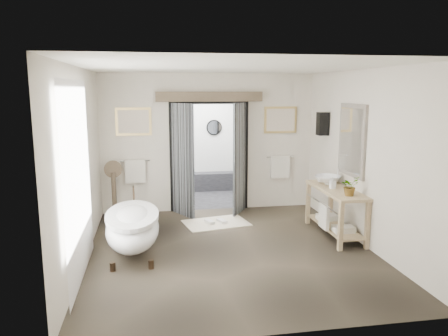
{
  "coord_description": "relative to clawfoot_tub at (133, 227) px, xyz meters",
  "views": [
    {
      "loc": [
        -1.22,
        -6.6,
        2.58
      ],
      "look_at": [
        0.0,
        0.6,
        1.25
      ],
      "focal_mm": 35.0,
      "sensor_mm": 36.0,
      "label": 1
    }
  ],
  "objects": [
    {
      "name": "back_wall_dressing",
      "position": [
        1.54,
        2.18,
        1.12
      ],
      "size": [
        3.82,
        0.76,
        2.52
      ],
      "color": "black",
      "rests_on": "ground_plane"
    },
    {
      "name": "pedestal_mirror",
      "position": [
        -0.43,
        1.97,
        0.07
      ],
      "size": [
        0.35,
        0.23,
        1.19
      ],
      "color": "brown",
      "rests_on": "ground_plane"
    },
    {
      "name": "slippers",
      "position": [
        1.52,
        1.34,
        -0.4
      ],
      "size": [
        0.44,
        0.29,
        0.05
      ],
      "color": "silver",
      "rests_on": "rug"
    },
    {
      "name": "ground_plane",
      "position": [
        1.54,
        -0.13,
        -0.44
      ],
      "size": [
        5.0,
        5.0,
        0.0
      ],
      "primitive_type": "plane",
      "color": "brown"
    },
    {
      "name": "rug",
      "position": [
        1.53,
        1.33,
        -0.43
      ],
      "size": [
        1.33,
        1.02,
        0.01
      ],
      "primitive_type": "cube",
      "rotation": [
        0.0,
        0.0,
        0.2
      ],
      "color": "beige",
      "rests_on": "ground_plane"
    },
    {
      "name": "basin",
      "position": [
        3.5,
        0.66,
        0.49
      ],
      "size": [
        0.52,
        0.52,
        0.16
      ],
      "primitive_type": "imported",
      "rotation": [
        0.0,
        0.0,
        -0.12
      ],
      "color": "white",
      "rests_on": "vanity"
    },
    {
      "name": "clawfoot_tub",
      "position": [
        0.0,
        0.0,
        0.0
      ],
      "size": [
        0.83,
        1.85,
        0.9
      ],
      "color": "#352619",
      "rests_on": "ground_plane"
    },
    {
      "name": "vanity",
      "position": [
        3.49,
        0.29,
        0.06
      ],
      "size": [
        0.57,
        1.6,
        0.85
      ],
      "color": "tan",
      "rests_on": "ground_plane"
    },
    {
      "name": "plant",
      "position": [
        3.51,
        -0.21,
        0.57
      ],
      "size": [
        0.37,
        0.35,
        0.32
      ],
      "primitive_type": "imported",
      "rotation": [
        0.0,
        0.0,
        0.41
      ],
      "color": "gray",
      "rests_on": "vanity"
    },
    {
      "name": "soap_bottle_b",
      "position": [
        3.45,
        0.88,
        0.49
      ],
      "size": [
        0.16,
        0.16,
        0.16
      ],
      "primitive_type": "imported",
      "rotation": [
        0.0,
        0.0,
        0.35
      ],
      "color": "gray",
      "rests_on": "vanity"
    },
    {
      "name": "shower_room",
      "position": [
        1.54,
        3.86,
        0.46
      ],
      "size": [
        2.22,
        2.01,
        2.51
      ],
      "color": "black",
      "rests_on": "ground_plane"
    },
    {
      "name": "soap_bottle_a",
      "position": [
        3.45,
        0.32,
        0.51
      ],
      "size": [
        0.1,
        0.1,
        0.21
      ],
      "primitive_type": "imported",
      "rotation": [
        0.0,
        0.0,
        0.02
      ],
      "color": "gray",
      "rests_on": "vanity"
    },
    {
      "name": "room_shell",
      "position": [
        1.5,
        -0.25,
        1.42
      ],
      "size": [
        4.52,
        5.02,
        2.91
      ],
      "color": "beige",
      "rests_on": "ground_plane"
    }
  ]
}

